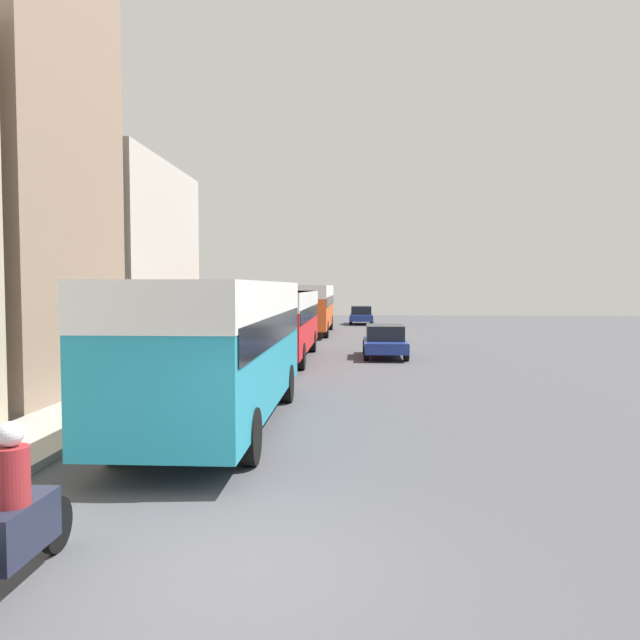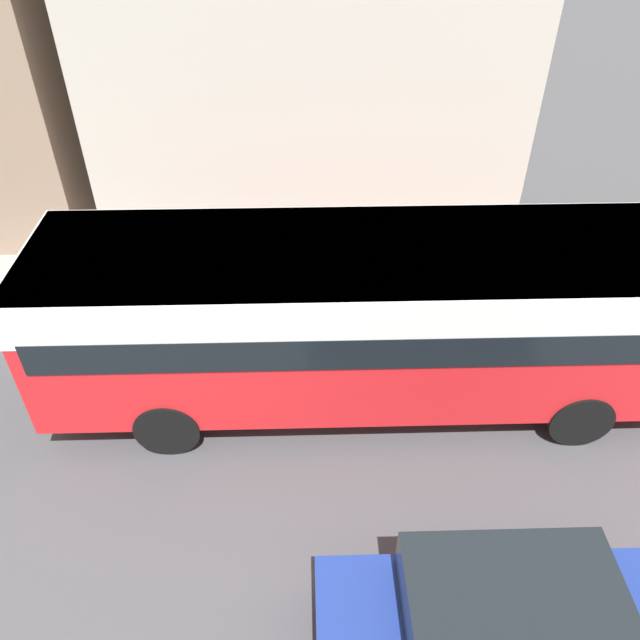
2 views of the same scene
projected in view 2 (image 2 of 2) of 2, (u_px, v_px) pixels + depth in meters
name	position (u px, v px, depth m)	size (l,w,h in m)	color
building_far_terrace	(306.00, 31.00, 14.00)	(6.07, 9.06, 8.05)	beige
bus_following	(372.00, 304.00, 9.59)	(2.63, 10.24, 2.87)	red
car_far_curb	(508.00, 628.00, 6.84)	(1.87, 4.21, 1.41)	navy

